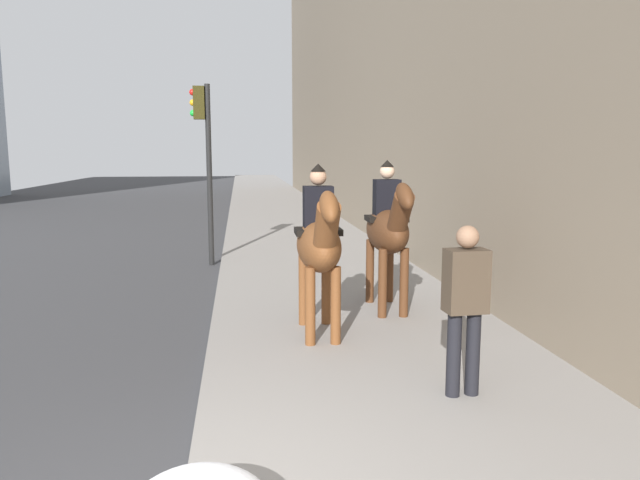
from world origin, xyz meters
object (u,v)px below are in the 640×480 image
object	(u,v)px
traffic_light_near_curb	(205,146)
mounted_horse_far	(388,229)
mounted_horse_near	(319,243)
pedestrian_greeting	(465,299)

from	to	relation	value
traffic_light_near_curb	mounted_horse_far	bearing A→B (deg)	-148.09
mounted_horse_near	pedestrian_greeting	xyz separation A→B (m)	(-2.11, -1.15, -0.26)
mounted_horse_near	traffic_light_near_curb	xyz separation A→B (m)	(5.81, 1.74, 1.30)
mounted_horse_far	traffic_light_near_curb	world-z (taller)	traffic_light_near_curb
traffic_light_near_curb	pedestrian_greeting	bearing A→B (deg)	-159.95
mounted_horse_far	mounted_horse_near	bearing A→B (deg)	-46.45
mounted_horse_near	traffic_light_near_curb	world-z (taller)	traffic_light_near_curb
mounted_horse_near	traffic_light_near_curb	distance (m)	6.21
mounted_horse_far	traffic_light_near_curb	distance (m)	5.70
pedestrian_greeting	traffic_light_near_curb	bearing A→B (deg)	17.31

